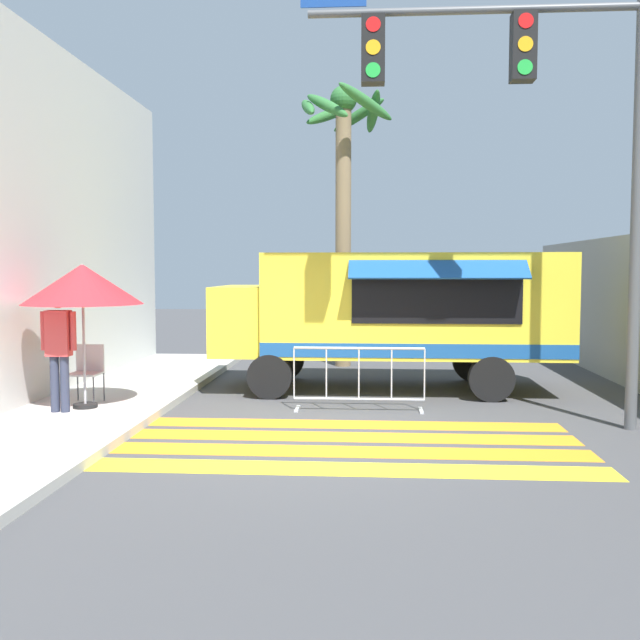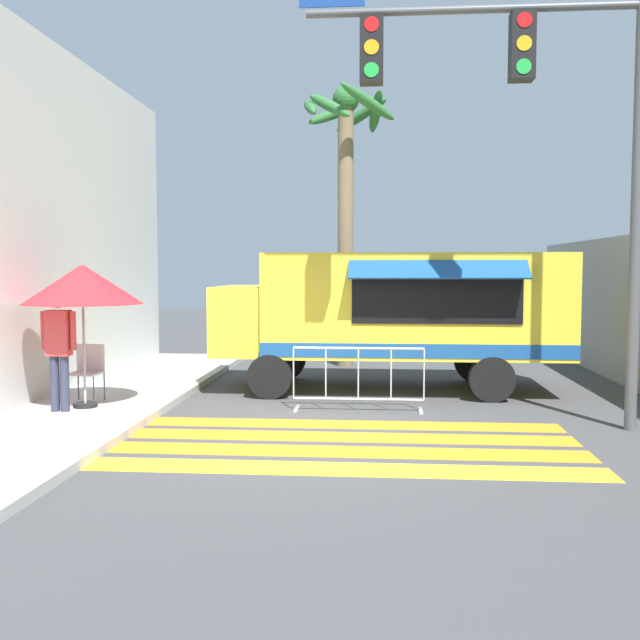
{
  "view_description": "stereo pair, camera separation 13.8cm",
  "coord_description": "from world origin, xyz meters",
  "px_view_note": "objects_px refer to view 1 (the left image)",
  "views": [
    {
      "loc": [
        0.5,
        -9.23,
        2.2
      ],
      "look_at": [
        -0.32,
        2.52,
        1.37
      ],
      "focal_mm": 40.0,
      "sensor_mm": 36.0,
      "label": 1
    },
    {
      "loc": [
        0.63,
        -9.22,
        2.2
      ],
      "look_at": [
        -0.32,
        2.52,
        1.37
      ],
      "focal_mm": 40.0,
      "sensor_mm": 36.0,
      "label": 2
    }
  ],
  "objects_px": {
    "patio_umbrella": "(83,285)",
    "traffic_signal_pole": "(528,106)",
    "food_truck": "(387,308)",
    "palm_tree": "(343,174)",
    "folding_chair": "(87,368)",
    "barricade_front": "(359,379)",
    "vendor_person": "(59,344)"
  },
  "relations": [
    {
      "from": "patio_umbrella",
      "to": "traffic_signal_pole",
      "type": "bearing_deg",
      "value": -3.59
    },
    {
      "from": "traffic_signal_pole",
      "to": "patio_umbrella",
      "type": "relative_size",
      "value": 2.86
    },
    {
      "from": "food_truck",
      "to": "palm_tree",
      "type": "relative_size",
      "value": 0.99
    },
    {
      "from": "traffic_signal_pole",
      "to": "food_truck",
      "type": "bearing_deg",
      "value": 120.18
    },
    {
      "from": "traffic_signal_pole",
      "to": "folding_chair",
      "type": "xyz_separation_m",
      "value": [
        -6.54,
        0.85,
        -3.74
      ]
    },
    {
      "from": "palm_tree",
      "to": "folding_chair",
      "type": "bearing_deg",
      "value": -125.27
    },
    {
      "from": "patio_umbrella",
      "to": "barricade_front",
      "type": "relative_size",
      "value": 1.05
    },
    {
      "from": "food_truck",
      "to": "traffic_signal_pole",
      "type": "relative_size",
      "value": 1.01
    },
    {
      "from": "traffic_signal_pole",
      "to": "folding_chair",
      "type": "bearing_deg",
      "value": 172.55
    },
    {
      "from": "food_truck",
      "to": "barricade_front",
      "type": "height_order",
      "value": "food_truck"
    },
    {
      "from": "palm_tree",
      "to": "food_truck",
      "type": "bearing_deg",
      "value": -73.85
    },
    {
      "from": "traffic_signal_pole",
      "to": "patio_umbrella",
      "type": "height_order",
      "value": "traffic_signal_pole"
    },
    {
      "from": "folding_chair",
      "to": "vendor_person",
      "type": "bearing_deg",
      "value": -84.08
    },
    {
      "from": "folding_chair",
      "to": "palm_tree",
      "type": "relative_size",
      "value": 0.14
    },
    {
      "from": "barricade_front",
      "to": "folding_chair",
      "type": "bearing_deg",
      "value": -177.16
    },
    {
      "from": "patio_umbrella",
      "to": "vendor_person",
      "type": "height_order",
      "value": "patio_umbrella"
    },
    {
      "from": "traffic_signal_pole",
      "to": "barricade_front",
      "type": "distance_m",
      "value": 4.65
    },
    {
      "from": "traffic_signal_pole",
      "to": "palm_tree",
      "type": "distance_m",
      "value": 6.82
    },
    {
      "from": "folding_chair",
      "to": "vendor_person",
      "type": "height_order",
      "value": "vendor_person"
    },
    {
      "from": "vendor_person",
      "to": "folding_chair",
      "type": "bearing_deg",
      "value": 73.42
    },
    {
      "from": "vendor_person",
      "to": "palm_tree",
      "type": "relative_size",
      "value": 0.28
    },
    {
      "from": "food_truck",
      "to": "vendor_person",
      "type": "height_order",
      "value": "food_truck"
    },
    {
      "from": "food_truck",
      "to": "palm_tree",
      "type": "height_order",
      "value": "palm_tree"
    },
    {
      "from": "food_truck",
      "to": "folding_chair",
      "type": "xyz_separation_m",
      "value": [
        -4.73,
        -2.25,
        -0.84
      ]
    },
    {
      "from": "traffic_signal_pole",
      "to": "vendor_person",
      "type": "bearing_deg",
      "value": 179.52
    },
    {
      "from": "patio_umbrella",
      "to": "vendor_person",
      "type": "xyz_separation_m",
      "value": [
        -0.23,
        -0.35,
        -0.85
      ]
    },
    {
      "from": "traffic_signal_pole",
      "to": "vendor_person",
      "type": "height_order",
      "value": "traffic_signal_pole"
    },
    {
      "from": "vendor_person",
      "to": "barricade_front",
      "type": "bearing_deg",
      "value": 3.24
    },
    {
      "from": "patio_umbrella",
      "to": "palm_tree",
      "type": "xyz_separation_m",
      "value": [
        3.68,
        5.86,
        2.39
      ]
    },
    {
      "from": "traffic_signal_pole",
      "to": "palm_tree",
      "type": "relative_size",
      "value": 0.98
    },
    {
      "from": "patio_umbrella",
      "to": "barricade_front",
      "type": "xyz_separation_m",
      "value": [
        4.12,
        0.66,
        -1.48
      ]
    },
    {
      "from": "vendor_person",
      "to": "palm_tree",
      "type": "distance_m",
      "value": 8.02
    }
  ]
}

